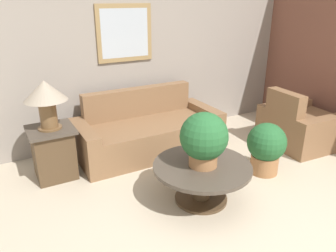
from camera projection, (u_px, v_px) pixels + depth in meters
name	position (u px, v px, depth m)	size (l,w,h in m)	color
ground_plane	(301.00, 239.00, 2.97)	(20.00, 20.00, 0.00)	#BCAD93
wall_back	(153.00, 51.00, 4.87)	(6.65, 0.09, 2.60)	gray
couch_main	(148.00, 132.00, 4.60)	(1.99, 0.88, 0.84)	brown
armchair	(301.00, 127.00, 4.81)	(1.02, 1.02, 0.84)	brown
coffee_table	(202.00, 174.00, 3.44)	(1.03, 1.03, 0.43)	#4C3823
side_table	(54.00, 152.00, 3.91)	(0.52, 0.52, 0.63)	#4C3823
table_lamp	(46.00, 96.00, 3.65)	(0.48, 0.48, 0.57)	brown
potted_plant_on_table	(204.00, 138.00, 3.27)	(0.49, 0.49, 0.57)	#9E6B42
potted_plant_floor	(266.00, 147.00, 3.98)	(0.47, 0.47, 0.65)	#9E6B42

